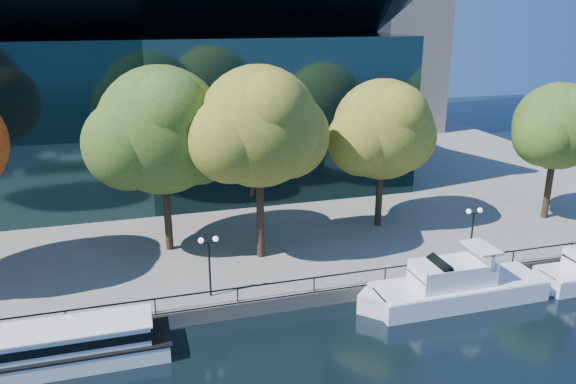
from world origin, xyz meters
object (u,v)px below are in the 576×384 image
object	(u,v)px
tree_3	(262,129)
lamp_2	(473,222)
tree_4	(385,132)
tour_boat	(40,348)
tree_5	(559,128)
lamp_1	(209,253)
cruiser_near	(452,286)
tree_2	(165,133)

from	to	relation	value
tree_3	lamp_2	size ratio (longest dim) A/B	3.45
tree_4	tour_boat	bearing A→B (deg)	-154.92
tree_3	tree_4	world-z (taller)	tree_3
tree_4	lamp_2	size ratio (longest dim) A/B	3.03
lamp_2	tree_4	bearing A→B (deg)	111.07
tree_4	tree_5	distance (m)	14.96
tour_boat	lamp_1	bearing A→B (deg)	19.92
cruiser_near	tree_3	xyz separation A→B (m)	(-10.63, 8.29, 9.35)
tour_boat	lamp_2	world-z (taller)	lamp_2
cruiser_near	tree_4	size ratio (longest dim) A/B	1.05
cruiser_near	tree_3	bearing A→B (deg)	142.07
tour_boat	tree_2	size ratio (longest dim) A/B	1.03
tour_boat	cruiser_near	size ratio (longest dim) A/B	1.10
tree_2	lamp_1	xyz separation A→B (m)	(1.69, -8.11, -5.99)
tour_boat	lamp_2	distance (m)	28.78
tour_boat	tree_4	world-z (taller)	tree_4
tree_2	tree_3	world-z (taller)	tree_3
tree_3	lamp_2	bearing A→B (deg)	-19.24
tour_boat	tree_3	size ratio (longest dim) A/B	1.02
cruiser_near	tree_4	distance (m)	14.06
tree_3	lamp_2	distance (m)	16.31
cruiser_near	tree_4	xyz separation A→B (m)	(0.28, 11.66, 7.85)
tree_5	lamp_2	world-z (taller)	tree_5
tree_2	lamp_2	distance (m)	22.79
tour_boat	tree_3	bearing A→B (deg)	30.50
tree_3	cruiser_near	bearing A→B (deg)	-37.93
tree_3	lamp_1	size ratio (longest dim) A/B	3.45
tour_boat	tree_2	xyz separation A→B (m)	(7.98, 11.62, 8.83)
tree_3	lamp_2	xyz separation A→B (m)	(14.11, -4.93, -6.53)
tree_4	tree_3	bearing A→B (deg)	-162.81
cruiser_near	tree_2	xyz separation A→B (m)	(-16.96, 11.47, 8.81)
lamp_1	lamp_2	size ratio (longest dim) A/B	1.00
tour_boat	lamp_1	xyz separation A→B (m)	(9.67, 3.50, 2.84)
cruiser_near	lamp_2	distance (m)	5.60
tree_2	tree_3	distance (m)	7.10
cruiser_near	tree_5	distance (m)	19.32
tree_4	cruiser_near	bearing A→B (deg)	-91.37
tree_3	tree_4	bearing A→B (deg)	17.19
cruiser_near	lamp_2	bearing A→B (deg)	44.02
tree_4	lamp_1	world-z (taller)	tree_4
tree_2	lamp_2	xyz separation A→B (m)	(20.44, -8.11, -5.99)
tree_2	tree_4	size ratio (longest dim) A/B	1.13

